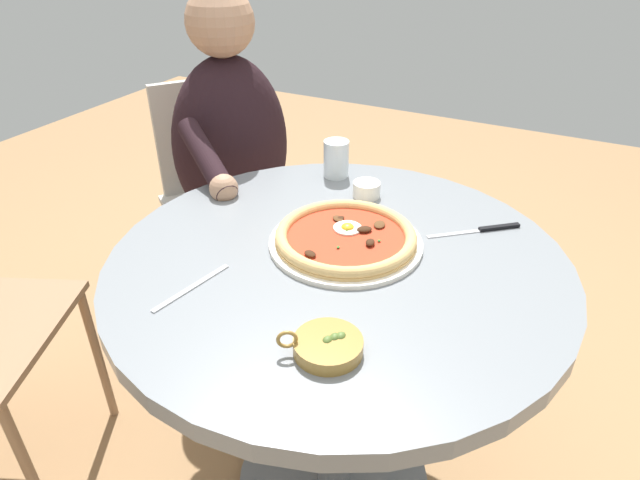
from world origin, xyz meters
name	(u,v)px	position (x,y,z in m)	size (l,w,h in m)	color
dining_table	(337,312)	(0.00, 0.00, 0.58)	(0.92, 0.92, 0.72)	gray
pizza_on_plate	(346,238)	(-0.05, -0.01, 0.74)	(0.32, 0.32, 0.03)	white
water_glass	(336,161)	(-0.34, -0.17, 0.76)	(0.06, 0.06, 0.09)	silver
steak_knife	(487,229)	(-0.24, 0.24, 0.72)	(0.14, 0.17, 0.01)	silver
ramekin_capers	(367,189)	(-0.27, -0.05, 0.74)	(0.07, 0.07, 0.04)	white
olive_pan	(328,345)	(0.25, 0.10, 0.73)	(0.11, 0.13, 0.05)	olive
fork_utensil	(192,287)	(0.22, -0.19, 0.72)	(0.18, 0.04, 0.00)	#BCBCC1
diner_person	(237,209)	(-0.39, -0.54, 0.51)	(0.54, 0.43, 1.15)	#282833
cafe_chair_diner	(223,186)	(-0.48, -0.64, 0.53)	(0.55, 0.55, 0.86)	beige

